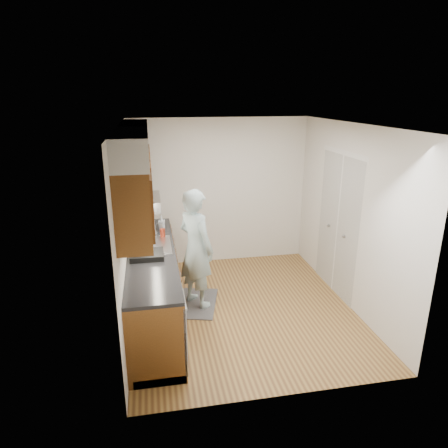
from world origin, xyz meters
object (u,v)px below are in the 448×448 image
Objects in this scene: soda_can at (163,233)px; steel_can at (160,227)px; person at (196,241)px; dish_rack at (147,255)px; soap_bottle_b at (162,223)px; soap_bottle_a at (151,225)px.

soda_can is 1.05× the size of steel_can.
person reaches higher than dish_rack.
person is 0.78m from dish_rack.
steel_can is (-0.03, -0.09, -0.04)m from soap_bottle_b.
soap_bottle_b is 1.09m from dish_rack.
person is 0.51m from soda_can.
soap_bottle_a is 0.85m from dish_rack.
dish_rack is (-0.20, -0.97, -0.03)m from steel_can.
soap_bottle_a is at bearing 132.31° from soda_can.
soda_can reaches higher than steel_can.
steel_can is at bearing -105.51° from soap_bottle_b.
person is 14.29× the size of soda_can.
soap_bottle_a is 0.20m from steel_can.
person is at bearing -35.98° from soap_bottle_a.
soap_bottle_b is at bearing 55.55° from soap_bottle_a.
dish_rack is at bearing 88.46° from person.
person reaches higher than steel_can.
soda_can is at bearing -85.44° from steel_can.
soda_can is at bearing -47.69° from soap_bottle_a.
soap_bottle_b is 0.10m from steel_can.
person is 4.67× the size of dish_rack.
steel_can is at bearing 5.49° from person.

